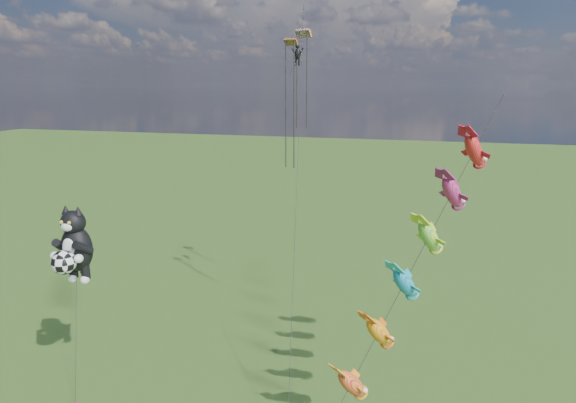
# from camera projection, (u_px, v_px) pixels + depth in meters

# --- Properties ---
(ground) EXTENTS (300.00, 300.00, 0.00)m
(ground) POSITION_uv_depth(u_px,v_px,m) (62.00, 389.00, 29.99)
(ground) COLOR #1E4010
(cat_kite_rig) EXTENTS (2.51, 4.05, 11.48)m
(cat_kite_rig) POSITION_uv_depth(u_px,v_px,m) (73.00, 247.00, 28.96)
(cat_kite_rig) COLOR brown
(cat_kite_rig) RESTS_ON ground
(fish_windsock_rig) EXTENTS (9.21, 13.17, 17.98)m
(fish_windsock_rig) POSITION_uv_depth(u_px,v_px,m) (416.00, 260.00, 23.57)
(fish_windsock_rig) COLOR brown
(fish_windsock_rig) RESTS_ON ground
(parafoil_rig) EXTENTS (4.35, 17.18, 24.45)m
(parafoil_rig) POSITION_uv_depth(u_px,v_px,m) (297.00, 70.00, 34.32)
(parafoil_rig) COLOR brown
(parafoil_rig) RESTS_ON ground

